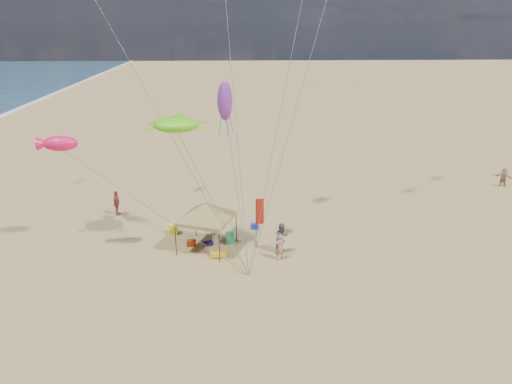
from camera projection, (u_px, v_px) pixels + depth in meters
ground at (258, 280)px, 25.84m from camera, size 280.00×280.00×0.00m
canopy_tent at (206, 204)px, 28.42m from camera, size 5.32×5.32×3.50m
feather_flag at (259, 215)px, 28.75m from camera, size 0.50×0.13×3.30m
cooler_red at (191, 243)px, 29.66m from camera, size 0.54×0.38×0.38m
cooler_blue at (255, 226)px, 32.08m from camera, size 0.54×0.38×0.38m
bag_navy at (208, 244)px, 29.62m from camera, size 0.69×0.54×0.36m
bag_orange at (185, 222)px, 32.70m from camera, size 0.54×0.69×0.36m
chair_green at (230, 238)px, 29.96m from camera, size 0.50×0.50×0.70m
chair_yellow at (174, 229)px, 31.24m from camera, size 0.50×0.50×0.70m
crate_grey at (217, 254)px, 28.40m from camera, size 0.34×0.30×0.28m
beach_cart at (218, 254)px, 28.26m from camera, size 0.90×0.50×0.24m
person_near_a at (280, 247)px, 27.80m from camera, size 0.70×0.64×1.59m
person_near_b at (282, 238)px, 28.57m from camera, size 1.16×1.15×1.89m
person_near_c at (214, 229)px, 29.91m from camera, size 1.25×0.89×1.76m
person_far_a at (117, 203)px, 34.08m from camera, size 0.51×1.10×1.84m
person_far_c at (503, 177)px, 39.94m from camera, size 1.44×1.32×1.60m
turtle_kite at (176, 125)px, 26.48m from camera, size 3.23×2.97×0.87m
fish_kite at (60, 144)px, 26.71m from camera, size 2.08×1.26×0.87m
squid_kite at (225, 101)px, 26.63m from camera, size 1.13×1.13×2.22m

